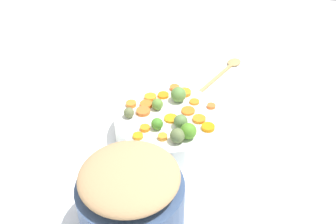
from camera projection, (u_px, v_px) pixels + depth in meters
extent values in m
cube|color=white|center=(174.00, 144.00, 1.09)|extent=(2.40, 2.40, 0.02)
cylinder|color=white|center=(168.00, 125.00, 1.08)|extent=(0.30, 0.30, 0.07)
cylinder|color=#354C74|center=(132.00, 206.00, 0.82)|extent=(0.22, 0.22, 0.13)
ellipsoid|color=tan|center=(129.00, 176.00, 0.76)|extent=(0.20, 0.20, 0.05)
cylinder|color=orange|center=(171.00, 118.00, 1.04)|extent=(0.05, 0.05, 0.01)
cylinder|color=orange|center=(211.00, 106.00, 1.08)|extent=(0.03, 0.03, 0.01)
cylinder|color=orange|center=(145.00, 128.00, 1.01)|extent=(0.03, 0.03, 0.01)
cylinder|color=orange|center=(188.00, 111.00, 1.07)|extent=(0.05, 0.05, 0.01)
cylinder|color=orange|center=(131.00, 104.00, 1.09)|extent=(0.03, 0.03, 0.01)
cylinder|color=orange|center=(199.00, 119.00, 1.04)|extent=(0.05, 0.05, 0.01)
cylinder|color=orange|center=(208.00, 128.00, 1.01)|extent=(0.04, 0.04, 0.01)
cylinder|color=orange|center=(138.00, 136.00, 0.98)|extent=(0.03, 0.03, 0.01)
cylinder|color=orange|center=(175.00, 88.00, 1.15)|extent=(0.04, 0.04, 0.01)
cylinder|color=orange|center=(194.00, 102.00, 1.10)|extent=(0.03, 0.03, 0.01)
cylinder|color=orange|center=(184.00, 92.00, 1.13)|extent=(0.04, 0.04, 0.01)
cylinder|color=orange|center=(143.00, 111.00, 1.06)|extent=(0.04, 0.04, 0.01)
cylinder|color=orange|center=(163.00, 95.00, 1.13)|extent=(0.04, 0.04, 0.01)
cylinder|color=orange|center=(163.00, 137.00, 0.98)|extent=(0.03, 0.03, 0.01)
cylinder|color=orange|center=(150.00, 97.00, 1.12)|extent=(0.05, 0.05, 0.01)
cylinder|color=orange|center=(146.00, 104.00, 1.09)|extent=(0.05, 0.05, 0.01)
sphere|color=#606C41|center=(129.00, 113.00, 1.04)|extent=(0.03, 0.03, 0.03)
sphere|color=#4B8924|center=(188.00, 131.00, 0.97)|extent=(0.04, 0.04, 0.04)
sphere|color=#55843D|center=(178.00, 94.00, 1.10)|extent=(0.04, 0.04, 0.04)
sphere|color=#567A40|center=(181.00, 121.00, 1.01)|extent=(0.04, 0.04, 0.04)
sphere|color=#5B6D3F|center=(177.00, 136.00, 0.96)|extent=(0.04, 0.04, 0.04)
sphere|color=#448627|center=(157.00, 124.00, 1.00)|extent=(0.03, 0.03, 0.03)
sphere|color=#5C8936|center=(157.00, 104.00, 1.07)|extent=(0.03, 0.03, 0.03)
cube|color=tan|center=(213.00, 81.00, 1.31)|extent=(0.26, 0.10, 0.01)
ellipsoid|color=tan|center=(234.00, 62.00, 1.41)|extent=(0.07, 0.06, 0.01)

